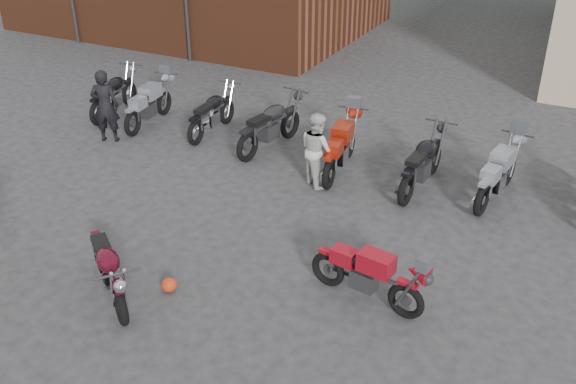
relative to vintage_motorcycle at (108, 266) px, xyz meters
The scene contains 13 objects.
ground 1.15m from the vintage_motorcycle, 28.04° to the left, with size 90.00×90.00×0.00m, color #2E2F31.
vintage_motorcycle is the anchor object (origin of this frame).
sportbike 3.79m from the vintage_motorcycle, 25.53° to the left, with size 1.80×0.59×1.04m, color #A80E1C, non-canonical shape.
helmet 0.95m from the vintage_motorcycle, 37.08° to the left, with size 0.24×0.24×0.22m, color red.
person_dark 5.95m from the vintage_motorcycle, 131.24° to the left, with size 0.61×0.40×1.66m, color black.
person_light 4.84m from the vintage_motorcycle, 75.97° to the left, with size 0.73×0.57×1.50m, color silver.
row_bike_0 7.58m from the vintage_motorcycle, 129.94° to the left, with size 1.99×0.66×1.15m, color black, non-canonical shape.
row_bike_1 6.76m from the vintage_motorcycle, 123.00° to the left, with size 1.95×0.65×1.13m, color #90939E, non-canonical shape.
row_bike_2 6.24m from the vintage_motorcycle, 109.08° to the left, with size 1.90×0.63×1.10m, color black, non-canonical shape.
row_bike_3 5.77m from the vintage_motorcycle, 94.29° to the left, with size 2.12×0.70×1.23m, color black, non-canonical shape.
row_bike_4 5.57m from the vintage_motorcycle, 75.73° to the left, with size 2.06×0.68×1.20m, color #A8220E, non-canonical shape.
row_bike_5 6.26m from the vintage_motorcycle, 60.67° to the left, with size 2.08×0.69×1.21m, color black, non-canonical shape.
row_bike_6 7.22m from the vintage_motorcycle, 51.92° to the left, with size 1.99×0.66×1.16m, color #8E919B, non-canonical shape.
Camera 1 is at (4.93, -6.11, 5.95)m, focal length 40.00 mm.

